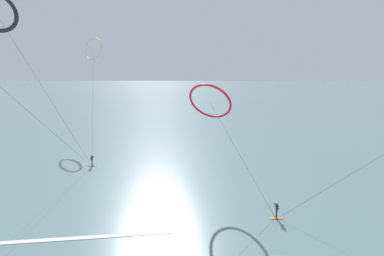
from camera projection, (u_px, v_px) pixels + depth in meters
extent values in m
cube|color=slate|center=(199.00, 98.00, 120.62)|extent=(400.00, 200.00, 0.08)
ellipsoid|color=orange|center=(276.00, 218.00, 29.27)|extent=(1.40, 0.40, 0.06)
cylinder|color=#191E38|center=(276.00, 213.00, 29.31)|extent=(0.12, 0.12, 0.80)
cylinder|color=#191E38|center=(277.00, 215.00, 29.04)|extent=(0.12, 0.12, 0.80)
cube|color=#191E38|center=(277.00, 207.00, 29.02)|extent=(0.26, 0.35, 0.62)
sphere|color=tan|center=(277.00, 203.00, 28.93)|extent=(0.22, 0.22, 0.22)
cylinder|color=#191E38|center=(277.00, 205.00, 29.34)|extent=(0.51, 0.18, 0.39)
cylinder|color=#191E38|center=(277.00, 207.00, 28.92)|extent=(0.51, 0.18, 0.39)
ellipsoid|color=teal|center=(92.00, 166.00, 43.63)|extent=(1.40, 0.40, 0.06)
cylinder|color=#1E2823|center=(92.00, 163.00, 43.41)|extent=(0.12, 0.12, 0.80)
cylinder|color=#1E2823|center=(92.00, 163.00, 43.66)|extent=(0.12, 0.12, 0.80)
cube|color=#1E2823|center=(92.00, 158.00, 43.38)|extent=(0.31, 0.37, 0.62)
sphere|color=tan|center=(92.00, 156.00, 43.29)|extent=(0.22, 0.22, 0.22)
cylinder|color=#1E2823|center=(92.00, 158.00, 43.29)|extent=(0.50, 0.28, 0.39)
cylinder|color=#1E2823|center=(92.00, 157.00, 43.69)|extent=(0.50, 0.28, 0.39)
cylinder|color=#3F3F3F|center=(380.00, 156.00, 25.29)|extent=(15.25, 4.57, 14.26)
cylinder|color=#3F3F3F|center=(50.00, 130.00, 33.57)|extent=(2.16, 17.46, 14.74)
torus|color=silver|center=(93.00, 49.00, 62.63)|extent=(5.06, 3.81, 4.73)
cylinder|color=#3F3F3F|center=(93.00, 98.00, 53.16)|extent=(6.80, 23.10, 16.93)
torus|color=red|center=(210.00, 101.00, 34.83)|extent=(5.94, 4.94, 4.34)
cylinder|color=#3F3F3F|center=(240.00, 156.00, 32.08)|extent=(6.29, 7.82, 10.17)
cylinder|color=#3F3F3F|center=(53.00, 104.00, 36.96)|extent=(4.90, 9.56, 19.40)
cube|color=white|center=(84.00, 238.00, 26.09)|extent=(14.81, 2.67, 0.12)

